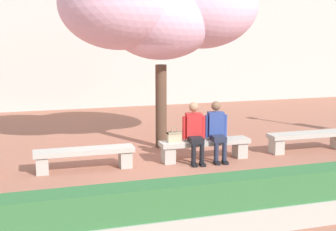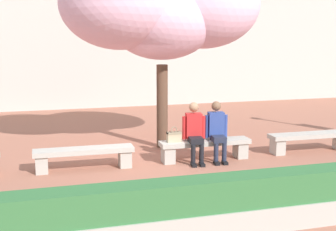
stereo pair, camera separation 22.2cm
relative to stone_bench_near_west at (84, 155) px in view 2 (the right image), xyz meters
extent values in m
plane|color=#9E604C|center=(1.31, 0.00, -0.31)|extent=(100.00, 100.00, 0.00)
cube|color=#ADA89E|center=(0.00, 0.00, 0.09)|extent=(2.03, 0.46, 0.10)
cube|color=#ADA89E|center=(-0.84, 0.02, -0.13)|extent=(0.25, 0.34, 0.35)
cube|color=#ADA89E|center=(0.84, -0.02, -0.13)|extent=(0.25, 0.34, 0.35)
cube|color=#ADA89E|center=(2.63, 0.00, 0.09)|extent=(2.03, 0.46, 0.10)
cube|color=#ADA89E|center=(1.79, 0.02, -0.13)|extent=(0.25, 0.34, 0.35)
cube|color=#ADA89E|center=(3.47, -0.02, -0.13)|extent=(0.25, 0.34, 0.35)
cube|color=#ADA89E|center=(5.26, 0.00, 0.09)|extent=(2.03, 0.46, 0.10)
cube|color=#ADA89E|center=(4.42, 0.02, -0.13)|extent=(0.25, 0.34, 0.35)
cube|color=black|center=(2.22, -0.40, -0.28)|extent=(0.13, 0.23, 0.06)
cylinder|color=black|center=(2.23, -0.35, -0.07)|extent=(0.10, 0.10, 0.42)
cube|color=black|center=(2.40, -0.43, -0.28)|extent=(0.13, 0.23, 0.06)
cylinder|color=black|center=(2.41, -0.37, -0.07)|extent=(0.10, 0.10, 0.42)
cube|color=black|center=(2.34, -0.18, 0.20)|extent=(0.33, 0.43, 0.12)
cube|color=red|center=(2.37, 0.04, 0.47)|extent=(0.37, 0.26, 0.54)
sphere|color=#A37556|center=(2.37, 0.04, 0.88)|extent=(0.21, 0.21, 0.21)
cylinder|color=red|center=(2.16, 0.05, 0.43)|extent=(0.09, 0.09, 0.50)
cylinder|color=red|center=(2.58, -0.01, 0.43)|extent=(0.09, 0.09, 0.50)
cube|color=black|center=(2.74, -0.40, -0.28)|extent=(0.13, 0.23, 0.06)
cylinder|color=#23283D|center=(2.75, -0.35, -0.07)|extent=(0.10, 0.10, 0.42)
cube|color=black|center=(2.92, -0.43, -0.28)|extent=(0.13, 0.23, 0.06)
cylinder|color=#23283D|center=(2.93, -0.37, -0.07)|extent=(0.10, 0.10, 0.42)
cube|color=#23283D|center=(2.86, -0.18, 0.20)|extent=(0.33, 0.43, 0.12)
cube|color=#2D4289|center=(2.89, 0.04, 0.47)|extent=(0.37, 0.26, 0.54)
sphere|color=brown|center=(2.89, 0.04, 0.88)|extent=(0.21, 0.21, 0.21)
cylinder|color=#2D4289|center=(2.68, 0.05, 0.43)|extent=(0.09, 0.09, 0.50)
cylinder|color=#2D4289|center=(3.10, -0.01, 0.43)|extent=(0.09, 0.09, 0.50)
cube|color=tan|center=(1.92, 0.01, 0.25)|extent=(0.30, 0.14, 0.22)
cube|color=gray|center=(1.92, 0.01, 0.34)|extent=(0.30, 0.15, 0.04)
torus|color=#807259|center=(1.92, 0.01, 0.41)|extent=(0.14, 0.02, 0.14)
cylinder|color=#513828|center=(2.05, 1.42, 0.70)|extent=(0.27, 0.27, 2.02)
ellipsoid|color=#EFB7D1|center=(2.05, 1.42, 2.79)|extent=(2.59, 2.52, 1.94)
ellipsoid|color=#EFB7D1|center=(1.05, 1.28, 3.10)|extent=(2.76, 2.59, 2.07)
ellipsoid|color=#EFB7D1|center=(3.05, 1.39, 3.12)|extent=(2.79, 2.40, 2.09)
cube|color=#ADA89E|center=(1.31, -3.63, -0.13)|extent=(14.89, 0.50, 0.36)
cube|color=#336B38|center=(1.31, -3.63, 0.27)|extent=(14.79, 0.44, 0.44)
camera|label=1|loc=(-1.16, -9.27, 2.42)|focal=50.00mm
camera|label=2|loc=(-0.94, -9.34, 2.42)|focal=50.00mm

